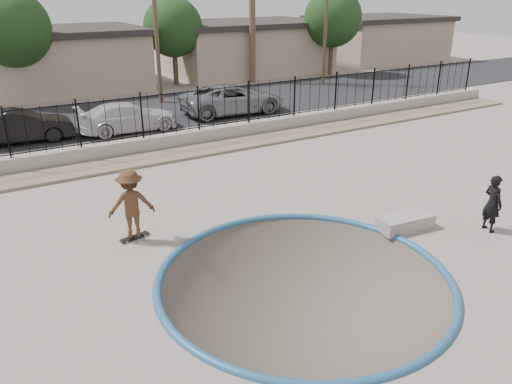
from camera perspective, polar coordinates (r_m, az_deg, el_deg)
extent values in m
cube|color=gray|center=(23.20, -13.70, 2.99)|extent=(120.00, 120.00, 2.20)
torus|color=#275981|center=(11.98, 5.50, -9.83)|extent=(7.04, 7.04, 0.20)
cube|color=#927A60|center=(20.30, -11.57, 3.83)|extent=(42.00, 1.60, 0.11)
cube|color=gray|center=(21.22, -12.64, 5.26)|extent=(42.00, 0.45, 0.60)
cube|color=black|center=(21.11, -12.73, 6.35)|extent=(40.00, 0.04, 0.03)
cube|color=black|center=(20.74, -13.11, 10.54)|extent=(40.00, 0.04, 0.04)
cube|color=black|center=(27.55, -17.14, 8.11)|extent=(90.00, 8.00, 0.04)
cube|color=tan|center=(36.41, -21.34, 13.67)|extent=(10.00, 8.00, 3.50)
cube|color=#2C2824|center=(36.22, -21.78, 16.70)|extent=(10.60, 8.60, 0.40)
cube|color=tan|center=(41.14, -1.20, 15.98)|extent=(12.00, 8.00, 3.50)
cube|color=#2C2824|center=(40.97, -1.22, 18.69)|extent=(12.60, 8.60, 0.40)
cube|color=tan|center=(49.52, 13.67, 16.48)|extent=(11.00, 8.00, 3.50)
cube|color=#2C2824|center=(49.37, 13.89, 18.73)|extent=(11.60, 8.60, 0.40)
cylinder|color=brown|center=(36.01, -0.43, 20.25)|extent=(0.44, 0.44, 10.00)
cylinder|color=#473323|center=(29.90, -11.44, 18.91)|extent=(0.24, 0.24, 9.50)
cylinder|color=#473323|center=(35.80, 8.02, 19.24)|extent=(0.24, 0.24, 9.00)
cylinder|color=#473323|center=(32.61, -25.35, 11.75)|extent=(0.34, 0.34, 3.00)
sphere|color=#143311|center=(32.32, -26.17, 16.42)|extent=(4.32, 4.32, 4.32)
cylinder|color=#473323|center=(35.95, -9.21, 14.17)|extent=(0.34, 0.34, 2.75)
sphere|color=#143311|center=(35.69, -9.46, 18.10)|extent=(3.96, 3.96, 3.96)
cylinder|color=#473323|center=(40.26, 8.54, 15.25)|extent=(0.34, 0.34, 3.00)
sphere|color=#143311|center=(40.03, 8.77, 19.08)|extent=(4.32, 4.32, 4.32)
imported|color=brown|center=(13.67, -14.05, -1.68)|extent=(1.33, 0.92, 1.89)
cube|color=black|center=(14.04, -13.71, -4.97)|extent=(0.86, 0.39, 0.02)
cylinder|color=silver|center=(13.88, -14.54, -5.56)|extent=(0.06, 0.04, 0.05)
cylinder|color=silver|center=(14.00, -14.85, -5.33)|extent=(0.06, 0.04, 0.05)
cylinder|color=silver|center=(14.11, -12.55, -4.87)|extent=(0.06, 0.04, 0.05)
cylinder|color=silver|center=(14.24, -12.88, -4.65)|extent=(0.06, 0.04, 0.05)
imported|color=black|center=(15.27, 25.42, -1.17)|extent=(0.49, 0.66, 1.64)
cube|color=gray|center=(14.75, 16.66, -3.32)|extent=(1.67, 0.87, 0.40)
imported|color=black|center=(24.12, -25.35, 6.80)|extent=(4.43, 1.79, 1.43)
imported|color=silver|center=(24.39, -14.43, 8.30)|extent=(4.64, 1.91, 1.34)
imported|color=gray|center=(27.13, -2.69, 10.59)|extent=(5.75, 2.92, 1.56)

